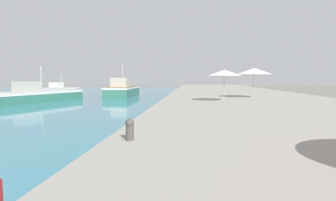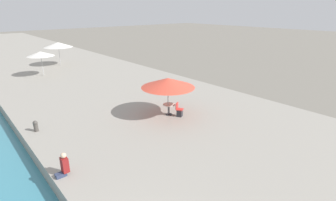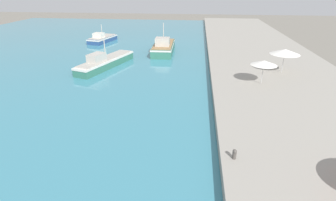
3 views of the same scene
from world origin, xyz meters
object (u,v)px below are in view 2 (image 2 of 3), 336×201
at_px(mooring_bollard, 36,126).
at_px(cafe_chair_left, 179,112).
at_px(cafe_umbrella_pink, 168,83).
at_px(cafe_table, 169,107).
at_px(cafe_umbrella_white, 40,54).
at_px(cafe_umbrella_striped, 58,45).
at_px(person_at_quay, 64,166).

bearing_deg(mooring_bollard, cafe_chair_left, -25.50).
bearing_deg(cafe_umbrella_pink, cafe_table, -45.11).
bearing_deg(cafe_table, cafe_umbrella_white, 100.44).
bearing_deg(cafe_umbrella_pink, cafe_umbrella_striped, 89.40).
xyz_separation_m(person_at_quay, mooring_bollard, (0.28, 5.27, -0.11)).
bearing_deg(cafe_chair_left, cafe_table, -90.00).
xyz_separation_m(cafe_umbrella_striped, mooring_bollard, (-7.59, -17.75, -2.16)).
relative_size(cafe_table, mooring_bollard, 1.22).
relative_size(cafe_umbrella_pink, mooring_bollard, 5.28).
bearing_deg(cafe_chair_left, mooring_bollard, -54.61).
height_order(cafe_umbrella_white, cafe_table, cafe_umbrella_white).
xyz_separation_m(cafe_umbrella_white, person_at_quay, (-4.64, -18.81, -1.82)).
height_order(cafe_table, cafe_chair_left, cafe_chair_left).
bearing_deg(cafe_umbrella_pink, person_at_quay, -163.67).
xyz_separation_m(cafe_umbrella_pink, cafe_umbrella_white, (-3.02, 16.56, 0.08)).
bearing_deg(cafe_umbrella_pink, cafe_chair_left, -59.61).
xyz_separation_m(cafe_umbrella_pink, cafe_chair_left, (0.40, -0.68, -1.88)).
distance_m(cafe_umbrella_striped, mooring_bollard, 19.42).
bearing_deg(mooring_bollard, cafe_umbrella_white, 72.16).
bearing_deg(cafe_umbrella_pink, mooring_bollard, 157.67).
height_order(cafe_chair_left, mooring_bollard, cafe_chair_left).
xyz_separation_m(cafe_umbrella_white, cafe_chair_left, (3.41, -17.24, -1.96)).
relative_size(cafe_umbrella_striped, person_at_quay, 3.23).
bearing_deg(cafe_chair_left, person_at_quay, -18.11).
xyz_separation_m(cafe_umbrella_striped, cafe_chair_left, (0.18, -21.45, -2.19)).
distance_m(cafe_umbrella_white, cafe_table, 16.98).
bearing_deg(person_at_quay, cafe_umbrella_striped, 71.12).
height_order(cafe_umbrella_striped, person_at_quay, cafe_umbrella_striped).
relative_size(cafe_chair_left, person_at_quay, 0.87).
distance_m(cafe_umbrella_striped, person_at_quay, 24.41).
relative_size(cafe_chair_left, mooring_bollard, 1.39).
distance_m(cafe_umbrella_pink, cafe_table, 1.68).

